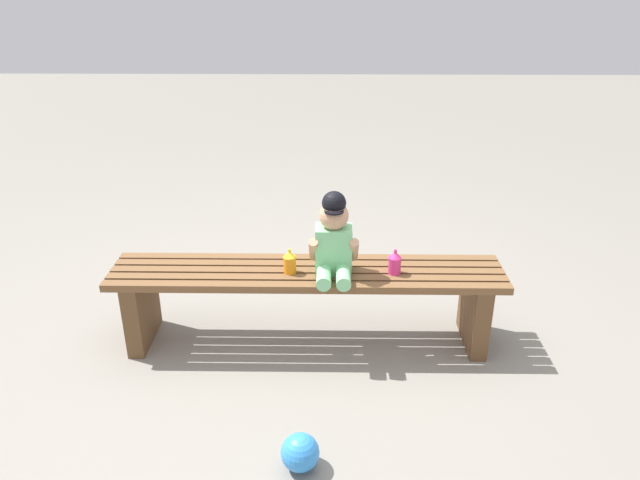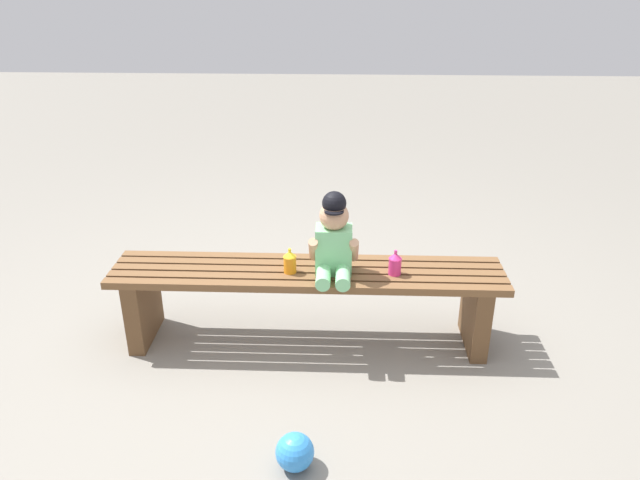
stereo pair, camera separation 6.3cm
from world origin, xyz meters
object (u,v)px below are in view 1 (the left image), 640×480
Objects in this scene: park_bench at (307,292)px; toy_ball at (301,452)px; sippy_cup_left at (290,262)px; sippy_cup_right at (395,262)px; child_figure at (334,239)px.

toy_ball is (0.00, -0.85, -0.21)m from park_bench.
sippy_cup_right is at bearing 0.00° from sippy_cup_left.
toy_ball is at bearing -116.68° from sippy_cup_right.
park_bench is at bearing 21.41° from sippy_cup_left.
park_bench is 0.20m from sippy_cup_left.
child_figure is 0.97m from toy_ball.
sippy_cup_left is 1.00× the size of sippy_cup_right.
park_bench reaches higher than toy_ball.
child_figure is at bearing 81.46° from toy_ball.
child_figure is (0.13, -0.03, 0.30)m from park_bench.
sippy_cup_left is at bearing 95.85° from toy_ball.
sippy_cup_right is (0.42, -0.03, 0.18)m from park_bench.
park_bench is 0.88m from toy_ball.
child_figure reaches higher than toy_ball.
park_bench is 15.26× the size of sippy_cup_right.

